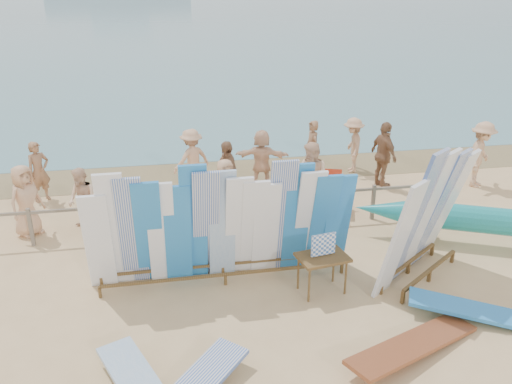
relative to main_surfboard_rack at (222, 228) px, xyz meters
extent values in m
plane|color=tan|center=(-0.03, -0.81, -1.14)|extent=(160.00, 160.00, 0.00)
cube|color=olive|center=(-0.03, 6.39, -1.14)|extent=(40.00, 2.60, 0.01)
cube|color=#786C5A|center=(-0.03, 2.19, -0.34)|extent=(12.00, 0.06, 0.06)
cube|color=#786C5A|center=(-4.03, 2.19, -0.69)|extent=(0.08, 0.08, 0.90)
cube|color=#786C5A|center=(-2.03, 2.19, -0.69)|extent=(0.08, 0.08, 0.90)
cube|color=#786C5A|center=(-0.03, 2.19, -0.69)|extent=(0.08, 0.08, 0.90)
cube|color=#786C5A|center=(1.97, 2.19, -0.69)|extent=(0.08, 0.08, 0.90)
cube|color=#786C5A|center=(3.97, 2.19, -0.69)|extent=(0.08, 0.08, 0.90)
cube|color=#786C5A|center=(5.97, 2.19, -0.69)|extent=(0.08, 0.08, 0.90)
cube|color=brown|center=(0.02, -0.20, -0.91)|extent=(4.77, 0.12, 0.06)
cube|color=brown|center=(0.01, 0.20, -0.91)|extent=(4.77, 0.12, 0.06)
cube|color=white|center=(-2.31, -0.03, -0.09)|extent=(0.51, 0.58, 2.10)
cube|color=white|center=(-2.01, -0.03, 0.11)|extent=(0.51, 0.71, 2.51)
cube|color=silver|center=(-1.70, -0.02, 0.06)|extent=(0.51, 0.72, 2.41)
cube|color=#277AC3|center=(-1.39, -0.02, 0.01)|extent=(0.51, 0.73, 2.31)
cube|color=white|center=(-1.16, -0.02, -0.02)|extent=(0.51, 0.57, 2.25)
cube|color=#277AC3|center=(-0.85, -0.01, -0.06)|extent=(0.51, 0.51, 2.16)
cube|color=#277AC3|center=(-0.54, -0.01, 0.14)|extent=(0.51, 0.67, 2.57)
cube|color=silver|center=(-0.31, 0.00, 0.08)|extent=(0.52, 0.79, 2.44)
cube|color=#81A7CE|center=(0.00, 0.00, 0.06)|extent=(0.51, 0.55, 2.40)
cube|color=white|center=(0.31, 0.00, -0.01)|extent=(0.51, 0.69, 2.27)
cube|color=white|center=(0.62, 0.01, -0.05)|extent=(0.51, 0.68, 2.18)
cube|color=white|center=(0.85, 0.01, -0.09)|extent=(0.51, 0.61, 2.09)
cube|color=silver|center=(1.16, 0.02, 0.12)|extent=(0.51, 0.62, 2.53)
cube|color=#277AC3|center=(1.47, 0.02, 0.08)|extent=(0.51, 0.57, 2.44)
cube|color=white|center=(1.70, 0.02, 0.01)|extent=(0.51, 0.76, 2.30)
cube|color=#277AC3|center=(2.01, 0.03, -0.04)|extent=(0.51, 0.75, 2.21)
cube|color=#277AC3|center=(2.32, 0.03, -0.07)|extent=(0.51, 0.57, 2.15)
cube|color=brown|center=(4.00, -0.79, -0.88)|extent=(1.71, 1.30, 0.06)
cube|color=brown|center=(3.73, -0.42, -0.88)|extent=(1.71, 1.30, 0.06)
cube|color=white|center=(3.08, -1.19, 0.06)|extent=(0.83, 0.84, 2.40)
cube|color=silver|center=(3.48, -0.89, 0.29)|extent=(0.93, 0.97, 2.86)
cube|color=white|center=(3.87, -0.60, 0.23)|extent=(0.94, 0.99, 2.75)
cube|color=silver|center=(4.27, -0.30, 0.17)|extent=(0.95, 1.00, 2.63)
cube|color=white|center=(4.60, -0.06, 0.11)|extent=(0.96, 1.01, 2.51)
cube|color=brown|center=(4.65, 0.92, -0.96)|extent=(0.72, 0.77, 0.37)
cylinder|color=teal|center=(6.32, 0.17, -0.49)|extent=(4.33, 2.40, 0.61)
cone|color=teal|center=(3.82, 1.30, -0.49)|extent=(1.35, 1.02, 0.57)
cube|color=brown|center=(1.80, -0.75, -0.40)|extent=(1.03, 0.81, 0.05)
cube|color=white|center=(1.80, -0.75, -0.13)|extent=(0.49, 0.12, 0.44)
cube|color=brown|center=(2.75, -2.77, -1.14)|extent=(2.66, 1.70, 0.33)
cube|color=#277AC3|center=(4.39, -2.19, -1.14)|extent=(2.67, 1.68, 0.32)
cube|color=#B42C13|center=(0.65, 2.62, -0.80)|extent=(0.68, 0.63, 0.05)
cube|color=#B42C13|center=(0.61, 2.87, -0.50)|extent=(0.61, 0.27, 0.59)
cube|color=#B42C13|center=(0.33, 3.15, -0.82)|extent=(0.67, 0.63, 0.05)
cube|color=#B42C13|center=(0.27, 3.39, -0.54)|extent=(0.58, 0.30, 0.55)
cube|color=#B42C13|center=(3.13, 2.84, -0.62)|extent=(0.63, 0.82, 0.53)
cube|color=#B42C13|center=(3.22, 3.11, -0.28)|extent=(0.46, 0.29, 0.33)
imported|color=#8C6042|center=(0.55, 3.60, -0.25)|extent=(0.72, 1.12, 1.77)
imported|color=beige|center=(2.57, 2.82, -0.22)|extent=(0.90, 0.96, 1.84)
imported|color=tan|center=(0.41, 2.89, -0.38)|extent=(0.82, 0.59, 1.53)
imported|color=#8C6042|center=(3.29, 5.42, -0.30)|extent=(0.40, 0.65, 1.69)
imported|color=tan|center=(-4.20, 2.79, -0.29)|extent=(0.84, 0.89, 1.70)
imported|color=tan|center=(7.73, 3.78, -0.20)|extent=(1.22, 1.21, 1.88)
imported|color=tan|center=(-0.26, 5.05, -0.28)|extent=(1.20, 0.92, 1.72)
imported|color=tan|center=(4.61, 5.57, -0.30)|extent=(0.66, 1.16, 1.68)
imported|color=beige|center=(-2.96, 2.79, -0.37)|extent=(0.72, 0.82, 1.54)
imported|color=beige|center=(1.69, 4.90, -0.32)|extent=(1.60, 0.87, 1.65)
imported|color=#8C6042|center=(-4.29, 4.87, -0.33)|extent=(0.67, 0.62, 1.63)
imported|color=#8C6042|center=(5.03, 4.21, -0.20)|extent=(0.69, 1.18, 1.89)
camera|label=1|loc=(-0.99, -9.32, 4.58)|focal=38.00mm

